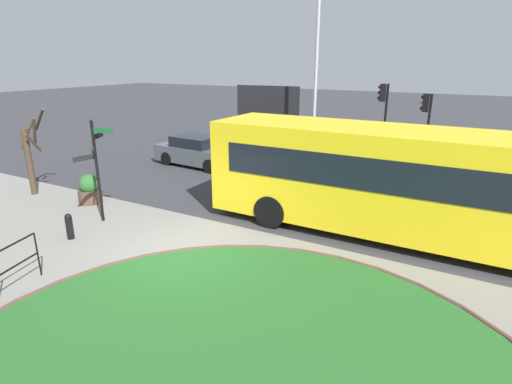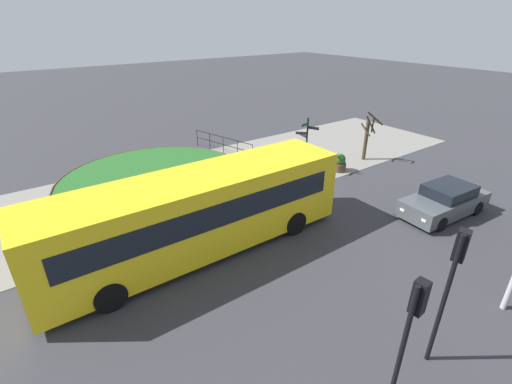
{
  "view_description": "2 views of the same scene",
  "coord_description": "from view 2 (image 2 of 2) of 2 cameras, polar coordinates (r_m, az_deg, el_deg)",
  "views": [
    {
      "loc": [
        6.4,
        -7.44,
        4.88
      ],
      "look_at": [
        0.51,
        2.98,
        1.0
      ],
      "focal_mm": 28.78,
      "sensor_mm": 36.0,
      "label": 1
    },
    {
      "loc": [
        9.7,
        14.54,
        8.03
      ],
      "look_at": [
        1.36,
        2.93,
        1.07
      ],
      "focal_mm": 25.08,
      "sensor_mm": 36.0,
      "label": 2
    }
  ],
  "objects": [
    {
      "name": "grass_kerb_ring",
      "position": [
        20.6,
        -15.64,
        2.18
      ],
      "size": [
        10.59,
        10.59,
        0.11
      ],
      "primitive_type": "torus",
      "color": "brown",
      "rests_on": "ground"
    },
    {
      "name": "bollard_foreground",
      "position": [
        21.54,
        4.72,
        5.13
      ],
      "size": [
        0.2,
        0.2,
        0.77
      ],
      "color": "black",
      "rests_on": "ground"
    },
    {
      "name": "bus_yellow",
      "position": [
        13.23,
        -9.14,
        -3.19
      ],
      "size": [
        11.52,
        2.69,
        3.07
      ],
      "rotation": [
        0.0,
        0.0,
        3.14
      ],
      "color": "yellow",
      "rests_on": "ground"
    },
    {
      "name": "grass_island",
      "position": [
        20.6,
        -15.64,
        2.17
      ],
      "size": [
        10.28,
        10.28,
        0.1
      ],
      "primitive_type": "cylinder",
      "color": "#235B23",
      "rests_on": "ground"
    },
    {
      "name": "railing_grass_edge",
      "position": [
        23.61,
        -5.27,
        7.82
      ],
      "size": [
        1.35,
        4.86,
        1.12
      ],
      "rotation": [
        0.0,
        0.0,
        4.98
      ],
      "color": "black",
      "rests_on": "ground"
    },
    {
      "name": "signpost_directional",
      "position": [
        20.25,
        8.0,
        8.11
      ],
      "size": [
        0.93,
        1.29,
        3.19
      ],
      "color": "black",
      "rests_on": "ground"
    },
    {
      "name": "planter_kerbside",
      "position": [
        21.3,
        13.13,
        4.51
      ],
      "size": [
        0.81,
        0.81,
        1.05
      ],
      "color": "brown",
      "rests_on": "ground"
    },
    {
      "name": "traffic_light_far",
      "position": [
        8.32,
        23.71,
        -17.98
      ],
      "size": [
        0.49,
        0.28,
        3.46
      ],
      "rotation": [
        0.0,
        0.0,
        3.22
      ],
      "color": "black",
      "rests_on": "ground"
    },
    {
      "name": "ground",
      "position": [
        19.23,
        -1.79,
        1.28
      ],
      "size": [
        120.0,
        120.0,
        0.0
      ],
      "primitive_type": "plane",
      "color": "#333338"
    },
    {
      "name": "car_near_lane",
      "position": [
        18.1,
        27.88,
        -1.27
      ],
      "size": [
        4.43,
        2.1,
        1.41
      ],
      "rotation": [
        0.0,
        0.0,
        -0.08
      ],
      "color": "#474C51",
      "rests_on": "ground"
    },
    {
      "name": "traffic_light_near",
      "position": [
        9.58,
        28.99,
        -10.8
      ],
      "size": [
        0.48,
        0.32,
        3.84
      ],
      "rotation": [
        0.0,
        0.0,
        3.42
      ],
      "color": "black",
      "rests_on": "ground"
    },
    {
      "name": "sidewalk_paving",
      "position": [
        20.64,
        -4.62,
        3.02
      ],
      "size": [
        32.0,
        8.37,
        0.02
      ],
      "primitive_type": "cube",
      "color": "gray",
      "rests_on": "ground"
    },
    {
      "name": "street_tree_bare",
      "position": [
        23.1,
        17.34,
        8.53
      ],
      "size": [
        1.23,
        1.02,
        3.23
      ],
      "color": "#423323",
      "rests_on": "ground"
    }
  ]
}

